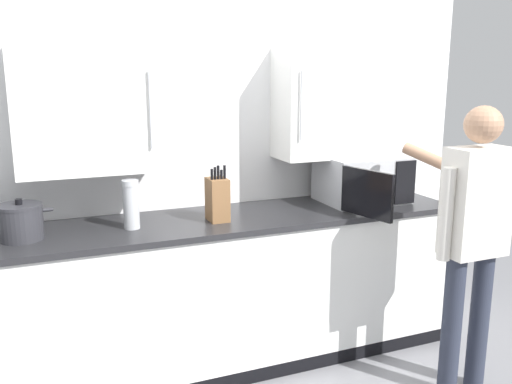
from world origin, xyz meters
name	(u,v)px	position (x,y,z in m)	size (l,w,h in m)	color
back_wall_tiled	(213,137)	(0.00, 1.11, 1.40)	(3.72, 0.44, 2.66)	white
counter_unit	(231,290)	(0.00, 0.79, 0.48)	(2.91, 0.66, 0.95)	white
microwave_oven	(359,179)	(0.93, 0.82, 1.11)	(0.55, 0.80, 0.31)	#B7BABF
knife_block	(217,199)	(-0.10, 0.74, 1.08)	(0.11, 0.15, 0.33)	brown
thermos_flask	(131,204)	(-0.59, 0.76, 1.09)	(0.09, 0.09, 0.28)	#B7BABF
stock_pot	(21,222)	(-1.16, 0.77, 1.05)	(0.32, 0.23, 0.22)	#2D2D33
person_figure	(472,227)	(1.12, -0.02, 0.98)	(0.44, 0.63, 1.64)	#282D3D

